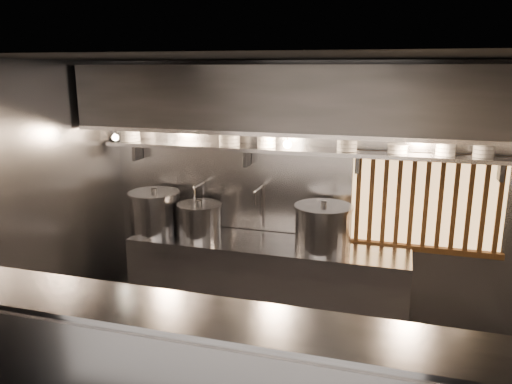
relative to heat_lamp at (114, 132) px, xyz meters
The scene contains 22 objects.
floor 2.93m from the heat_lamp, 24.14° to the right, with size 4.50×4.50×0.00m, color black.
ceiling 2.21m from the heat_lamp, 24.14° to the right, with size 4.50×4.50×0.00m, color black.
wall_back 2.11m from the heat_lamp, 18.89° to the left, with size 4.50×4.50×0.00m, color gray.
wall_left 1.14m from the heat_lamp, 112.49° to the right, with size 3.00×3.00×0.00m, color gray.
cooking_bench 2.29m from the heat_lamp, ahead, with size 3.00×0.70×0.90m, color #99999E.
bowl_shelf 1.96m from the heat_lamp, 13.90° to the left, with size 4.40×0.34×0.04m, color #99999E.
exhaust_hood 1.95m from the heat_lamp, ahead, with size 4.40×0.81×0.65m.
wood_screen 3.33m from the heat_lamp, 10.69° to the left, with size 1.56×0.09×1.04m.
faucet_left 1.18m from the heat_lamp, 34.60° to the left, with size 0.04×0.30×0.50m.
faucet_right 1.71m from the heat_lamp, 19.61° to the left, with size 0.04×0.30×0.50m.
heat_lamp is the anchor object (origin of this frame).
pendant_bulb 1.83m from the heat_lamp, 11.00° to the left, with size 0.09×0.09×0.19m.
stock_pot_left 1.01m from the heat_lamp, 44.40° to the left, with size 0.72×0.72×0.51m.
stock_pot_mid 1.31m from the heat_lamp, 17.76° to the left, with size 0.55×0.55×0.41m.
stock_pot_right 2.41m from the heat_lamp, ahead, with size 0.75×0.75×0.50m.
bowl_stack_0 0.49m from the heat_lamp, 100.48° to the left, with size 0.24×0.24×0.13m.
bowl_stack_1 1.22m from the heat_lamp, 22.66° to the left, with size 0.24×0.24×0.17m.
bowl_stack_2 1.61m from the heat_lamp, 16.96° to the left, with size 0.21×0.21×0.17m.
bowl_stack_3 2.44m from the heat_lamp, 11.12° to the left, with size 0.22×0.22×0.13m.
bowl_stack_4 2.92m from the heat_lamp, ahead, with size 0.21×0.21×0.09m.
bowl_stack_5 3.36m from the heat_lamp, ahead, with size 0.20×0.20×0.13m.
bowl_stack_6 3.70m from the heat_lamp, ahead, with size 0.21×0.21×0.17m.
Camera 1 is at (1.03, -3.75, 2.73)m, focal length 35.00 mm.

